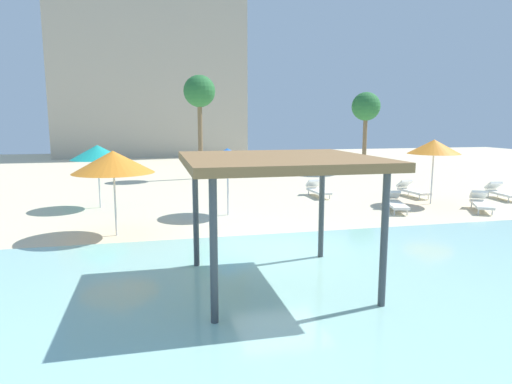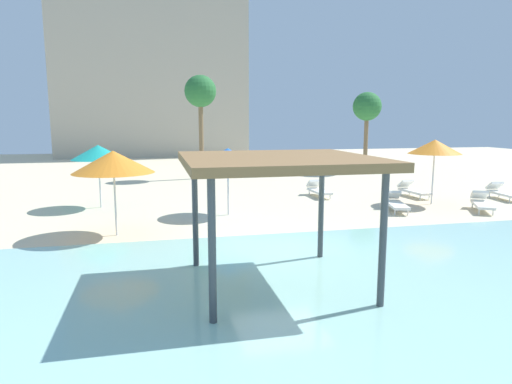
% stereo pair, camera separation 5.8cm
% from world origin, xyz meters
% --- Properties ---
extents(ground_plane, '(80.00, 80.00, 0.00)m').
position_xyz_m(ground_plane, '(0.00, 0.00, 0.00)').
color(ground_plane, beige).
extents(lagoon_water, '(44.00, 13.50, 0.04)m').
position_xyz_m(lagoon_water, '(0.00, -5.25, 0.02)').
color(lagoon_water, '#99D1C6').
rests_on(lagoon_water, ground).
extents(shade_pavilion, '(3.91, 3.91, 2.81)m').
position_xyz_m(shade_pavilion, '(-0.84, -2.67, 2.62)').
color(shade_pavilion, '#42474C').
rests_on(shade_pavilion, ground).
extents(beach_umbrella_orange_0, '(2.17, 2.17, 2.75)m').
position_xyz_m(beach_umbrella_orange_0, '(8.13, 5.08, 2.44)').
color(beach_umbrella_orange_0, silver).
rests_on(beach_umbrella_orange_0, ground).
extents(beach_umbrella_orange_1, '(2.47, 2.47, 2.64)m').
position_xyz_m(beach_umbrella_orange_1, '(-4.58, 2.55, 2.30)').
color(beach_umbrella_orange_1, silver).
rests_on(beach_umbrella_orange_1, ground).
extents(beach_umbrella_teal_2, '(2.15, 2.15, 2.56)m').
position_xyz_m(beach_umbrella_teal_2, '(-5.56, 7.40, 2.27)').
color(beach_umbrella_teal_2, silver).
rests_on(beach_umbrella_teal_2, ground).
extents(beach_umbrella_blue_4, '(2.06, 2.06, 2.52)m').
position_xyz_m(beach_umbrella_blue_4, '(-0.69, 4.82, 2.23)').
color(beach_umbrella_blue_4, silver).
rests_on(beach_umbrella_blue_4, ground).
extents(lounge_chair_0, '(0.83, 1.95, 0.74)m').
position_xyz_m(lounge_chair_0, '(11.99, 5.47, 0.33)').
color(lounge_chair_0, white).
rests_on(lounge_chair_0, ground).
extents(lounge_chair_1, '(0.62, 1.90, 0.74)m').
position_xyz_m(lounge_chair_1, '(4.11, 8.03, 0.33)').
color(lounge_chair_1, white).
rests_on(lounge_chair_1, ground).
extents(lounge_chair_2, '(1.10, 1.99, 0.74)m').
position_xyz_m(lounge_chair_2, '(5.90, 4.13, 0.33)').
color(lounge_chair_2, white).
rests_on(lounge_chair_2, ground).
extents(lounge_chair_3, '(1.44, 1.95, 0.74)m').
position_xyz_m(lounge_chair_3, '(9.23, 3.39, 0.33)').
color(lounge_chair_3, white).
rests_on(lounge_chair_3, ground).
extents(lounge_chair_6, '(0.74, 1.94, 0.74)m').
position_xyz_m(lounge_chair_6, '(8.39, 6.96, 0.33)').
color(lounge_chair_6, white).
rests_on(lounge_chair_6, ground).
extents(palm_tree_1, '(1.90, 1.90, 6.21)m').
position_xyz_m(palm_tree_1, '(-0.53, 15.78, 5.11)').
color(palm_tree_1, brown).
rests_on(palm_tree_1, ground).
extents(palm_tree_2, '(1.90, 1.90, 5.40)m').
position_xyz_m(palm_tree_2, '(10.62, 16.43, 4.34)').
color(palm_tree_2, brown).
rests_on(palm_tree_2, ground).
extents(hotel_block_0, '(18.21, 10.60, 19.60)m').
position_xyz_m(hotel_block_0, '(-3.25, 37.40, 9.80)').
color(hotel_block_0, '#B2A893').
rests_on(hotel_block_0, ground).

